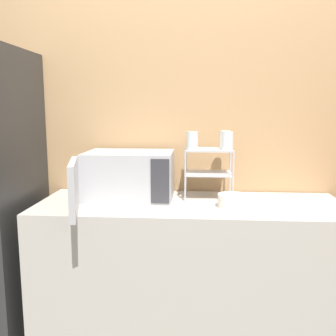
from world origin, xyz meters
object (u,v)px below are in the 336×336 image
object	(u,v)px
microwave	(127,176)
glass_back_right	(225,139)
dish_rack	(209,163)
glass_front_right	(227,141)
glass_front_left	(192,141)
bowl	(232,201)

from	to	relation	value
microwave	glass_back_right	xyz separation A→B (m)	(0.59, 0.11, 0.21)
dish_rack	glass_front_right	xyz separation A→B (m)	(0.10, -0.06, 0.14)
microwave	dish_rack	bearing A→B (deg)	6.94
glass_front_left	bowl	distance (m)	0.42
dish_rack	bowl	world-z (taller)	dish_rack
glass_back_right	glass_front_right	bearing A→B (deg)	-87.57
glass_front_left	glass_front_right	xyz separation A→B (m)	(0.20, 0.01, 0.00)
microwave	bowl	size ratio (longest dim) A/B	4.74
glass_front_left	bowl	world-z (taller)	glass_front_left
microwave	bowl	xyz separation A→B (m)	(0.62, -0.16, -0.11)
microwave	glass_front_left	distance (m)	0.44
microwave	glass_front_left	bearing A→B (deg)	-0.53
glass_front_right	bowl	xyz separation A→B (m)	(0.02, -0.16, -0.32)
glass_back_right	bowl	bearing A→B (deg)	-84.24
microwave	glass_front_right	bearing A→B (deg)	0.19
glass_back_right	glass_front_left	bearing A→B (deg)	-149.30
microwave	glass_back_right	world-z (taller)	glass_back_right
glass_back_right	glass_front_right	world-z (taller)	same
glass_front_right	bowl	distance (m)	0.36
microwave	glass_front_left	size ratio (longest dim) A/B	7.17
microwave	glass_front_right	size ratio (longest dim) A/B	7.17
glass_front_right	bowl	size ratio (longest dim) A/B	0.66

